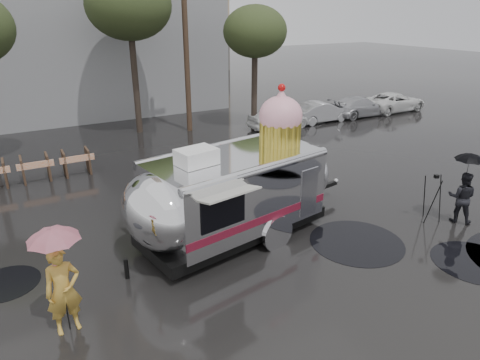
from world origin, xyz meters
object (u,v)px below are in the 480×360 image
person_right (462,197)px  tripod (433,193)px  person_left (63,291)px  airstream_trailer (237,188)px

person_right → tripod: bearing=22.5°
person_left → tripod: (10.68, -0.28, -0.04)m
airstream_trailer → tripod: (5.74, -2.10, -0.60)m
airstream_trailer → tripod: 6.14m
airstream_trailer → person_left: (-4.94, -1.82, -0.56)m
person_left → person_right: person_left is taller
person_left → person_right: bearing=-10.5°
person_right → airstream_trailer: bearing=33.3°
airstream_trailer → tripod: size_ratio=5.13×
airstream_trailer → person_left: 5.29m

